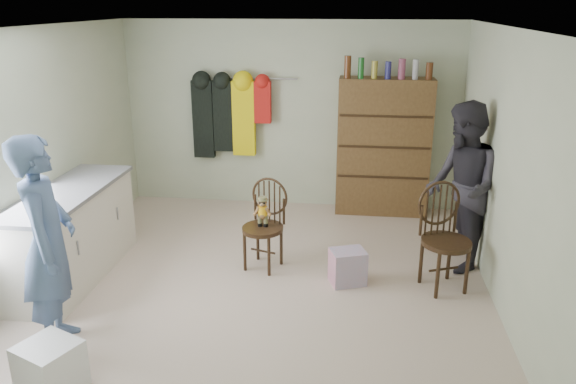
# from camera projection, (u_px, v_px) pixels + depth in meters

# --- Properties ---
(ground_plane) EXTENTS (5.00, 5.00, 0.00)m
(ground_plane) POSITION_uv_depth(u_px,v_px,m) (261.00, 287.00, 5.63)
(ground_plane) COLOR beige
(ground_plane) RESTS_ON ground
(room_walls) EXTENTS (5.00, 5.00, 5.00)m
(room_walls) POSITION_uv_depth(u_px,v_px,m) (267.00, 121.00, 5.62)
(room_walls) COLOR beige
(room_walls) RESTS_ON ground
(counter) EXTENTS (0.64, 1.86, 0.94)m
(counter) POSITION_uv_depth(u_px,v_px,m) (71.00, 234.00, 5.70)
(counter) COLOR silver
(counter) RESTS_ON ground
(plastic_tub) EXTENTS (0.51, 0.50, 0.37)m
(plastic_tub) POSITION_uv_depth(u_px,v_px,m) (50.00, 367.00, 4.10)
(plastic_tub) COLOR white
(plastic_tub) RESTS_ON ground
(chair_front) EXTENTS (0.54, 0.54, 0.96)m
(chair_front) POSITION_uv_depth(u_px,v_px,m) (265.00, 219.00, 5.91)
(chair_front) COLOR #342112
(chair_front) RESTS_ON ground
(chair_far) EXTENTS (0.62, 0.62, 1.07)m
(chair_far) POSITION_uv_depth(u_px,v_px,m) (443.00, 233.00, 5.48)
(chair_far) COLOR #342112
(chair_far) RESTS_ON ground
(striped_bag) EXTENTS (0.41, 0.36, 0.36)m
(striped_bag) POSITION_uv_depth(u_px,v_px,m) (348.00, 267.00, 5.65)
(striped_bag) COLOR #E57284
(striped_bag) RESTS_ON ground
(person_left) EXTENTS (0.62, 0.76, 1.79)m
(person_left) POSITION_uv_depth(u_px,v_px,m) (48.00, 245.00, 4.42)
(person_left) COLOR #4C628B
(person_left) RESTS_ON ground
(person_right) EXTENTS (0.77, 0.94, 1.78)m
(person_right) POSITION_uv_depth(u_px,v_px,m) (462.00, 187.00, 5.81)
(person_right) COLOR #2D2B33
(person_right) RESTS_ON ground
(dresser) EXTENTS (1.20, 0.39, 2.08)m
(dresser) POSITION_uv_depth(u_px,v_px,m) (383.00, 146.00, 7.35)
(dresser) COLOR brown
(dresser) RESTS_ON ground
(coat_rack) EXTENTS (1.42, 0.12, 1.09)m
(coat_rack) POSITION_uv_depth(u_px,v_px,m) (229.00, 116.00, 7.56)
(coat_rack) COLOR #99999E
(coat_rack) RESTS_ON ground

